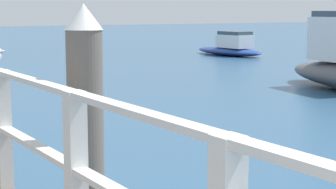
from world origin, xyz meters
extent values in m
cube|color=silver|center=(1.08, 3.95, 1.04)|extent=(0.12, 0.12, 1.13)
cube|color=silver|center=(1.08, 5.53, 1.04)|extent=(0.12, 0.12, 1.13)
cylinder|color=#6B6056|center=(1.46, 4.64, 0.98)|extent=(0.28, 0.28, 1.97)
cone|color=white|center=(1.46, 4.64, 2.07)|extent=(0.29, 0.29, 0.20)
ellipsoid|color=navy|center=(16.97, 22.60, 0.19)|extent=(1.53, 4.36, 0.38)
cube|color=white|center=(16.98, 22.17, 0.69)|extent=(0.96, 1.75, 0.61)
cube|color=#334756|center=(16.98, 22.17, 1.07)|extent=(0.90, 1.58, 0.16)
camera|label=1|loc=(-0.38, 0.53, 2.11)|focal=62.67mm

